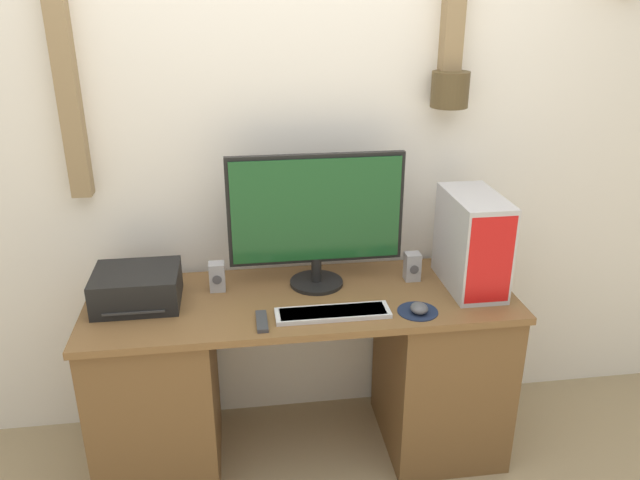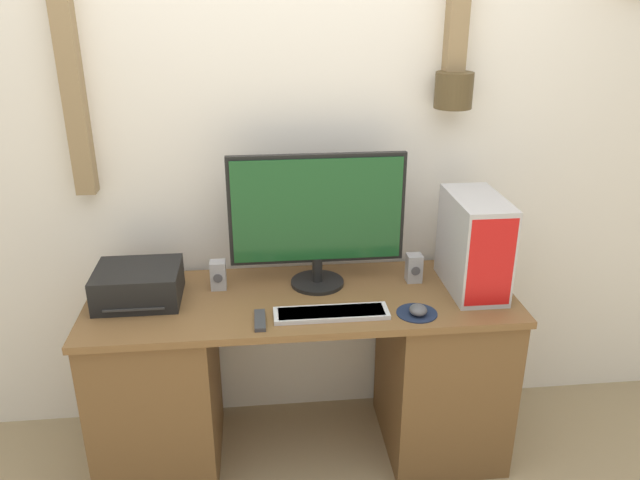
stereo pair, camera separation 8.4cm
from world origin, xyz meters
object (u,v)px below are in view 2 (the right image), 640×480
(mouse, at_px, (418,310))
(remote_control, at_px, (260,320))
(keyboard, at_px, (331,313))
(monitor, at_px, (317,215))
(printer, at_px, (138,285))
(speaker_left, at_px, (218,275))
(speaker_right, at_px, (414,268))
(computer_tower, at_px, (474,244))

(mouse, height_order, remote_control, mouse)
(keyboard, distance_m, mouse, 0.34)
(monitor, height_order, keyboard, monitor)
(printer, bearing_deg, speaker_left, 13.28)
(speaker_right, bearing_deg, keyboard, -145.84)
(printer, bearing_deg, mouse, -12.49)
(mouse, relative_size, speaker_right, 0.63)
(keyboard, distance_m, speaker_left, 0.54)
(monitor, distance_m, speaker_left, 0.49)
(mouse, height_order, speaker_left, speaker_left)
(keyboard, relative_size, computer_tower, 1.11)
(printer, bearing_deg, speaker_right, 2.85)
(mouse, xyz_separation_m, speaker_right, (0.06, 0.30, 0.04))
(printer, distance_m, remote_control, 0.55)
(speaker_left, bearing_deg, mouse, -22.12)
(mouse, bearing_deg, printer, 167.51)
(monitor, distance_m, mouse, 0.57)
(computer_tower, height_order, printer, computer_tower)
(monitor, xyz_separation_m, printer, (-0.74, -0.07, -0.25))
(computer_tower, bearing_deg, speaker_right, 157.97)
(printer, bearing_deg, remote_control, -25.64)
(mouse, height_order, speaker_right, speaker_right)
(speaker_left, height_order, speaker_right, same)
(monitor, height_order, computer_tower, monitor)
(keyboard, distance_m, remote_control, 0.28)
(computer_tower, xyz_separation_m, speaker_right, (-0.23, 0.09, -0.14))
(computer_tower, height_order, speaker_left, computer_tower)
(monitor, xyz_separation_m, keyboard, (0.03, -0.28, -0.31))
(mouse, distance_m, computer_tower, 0.40)
(monitor, relative_size, speaker_left, 5.91)
(speaker_right, bearing_deg, computer_tower, -22.03)
(monitor, relative_size, remote_control, 4.83)
(keyboard, relative_size, speaker_right, 3.64)
(remote_control, bearing_deg, mouse, -1.00)
(speaker_right, bearing_deg, monitor, 177.81)
(monitor, distance_m, keyboard, 0.42)
(monitor, bearing_deg, mouse, -41.13)
(monitor, bearing_deg, speaker_left, 179.83)
(printer, xyz_separation_m, speaker_left, (0.32, 0.08, -0.01))
(computer_tower, height_order, remote_control, computer_tower)
(monitor, distance_m, printer, 0.79)
(keyboard, relative_size, speaker_left, 3.64)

